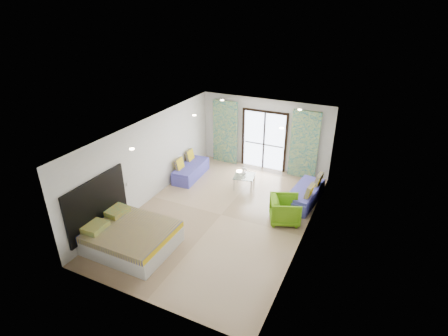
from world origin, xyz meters
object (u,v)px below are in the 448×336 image
at_px(daybed_right, 305,195).
at_px(coffee_table, 244,177).
at_px(daybed_left, 191,170).
at_px(bed, 130,237).
at_px(armchair, 285,209).

distance_m(daybed_right, coffee_table, 2.15).
distance_m(daybed_left, coffee_table, 2.09).
bearing_deg(daybed_right, bed, -124.47).
bearing_deg(daybed_left, daybed_right, -3.73).
height_order(daybed_left, coffee_table, daybed_left).
relative_size(coffee_table, armchair, 0.94).
bearing_deg(daybed_left, bed, -85.20).
distance_m(bed, daybed_left, 4.24).
bearing_deg(armchair, bed, 109.10).
bearing_deg(bed, coffee_table, 71.34).
xyz_separation_m(coffee_table, armchair, (1.86, -1.40, 0.03)).
bearing_deg(daybed_right, armchair, -96.23).
xyz_separation_m(bed, armchair, (3.31, 2.89, 0.12)).
bearing_deg(daybed_right, coffee_table, -176.15).
bearing_deg(armchair, coffee_table, 31.12).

